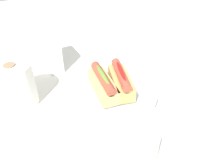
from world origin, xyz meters
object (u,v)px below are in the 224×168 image
at_px(paper_towel_roll, 15,86).
at_px(napkin_box, 51,49).
at_px(serving_bowl, 112,93).
at_px(hotdog_front, 121,80).
at_px(water_glass, 140,152).
at_px(hotdog_back, 103,83).

distance_m(paper_towel_roll, napkin_box, 0.21).
xyz_separation_m(serving_bowl, paper_towel_roll, (0.06, 0.27, 0.05)).
bearing_deg(hotdog_front, serving_bowl, 89.92).
bearing_deg(serving_bowl, water_glass, 176.56).
bearing_deg(napkin_box, serving_bowl, -158.21).
relative_size(hotdog_back, paper_towel_roll, 1.14).
xyz_separation_m(hotdog_front, paper_towel_roll, (0.06, 0.30, 0.01)).
bearing_deg(serving_bowl, napkin_box, 32.74).
bearing_deg(hotdog_back, paper_towel_roll, 76.34).
bearing_deg(napkin_box, water_glass, -175.08).
height_order(hotdog_back, napkin_box, napkin_box).
bearing_deg(paper_towel_roll, hotdog_front, -101.20).
relative_size(hotdog_front, napkin_box, 1.03).
distance_m(serving_bowl, paper_towel_roll, 0.28).
relative_size(serving_bowl, water_glass, 3.04).
relative_size(hotdog_back, napkin_box, 1.01).
bearing_deg(water_glass, paper_towel_roll, 40.04).
xyz_separation_m(water_glass, paper_towel_roll, (0.30, 0.25, 0.02)).
height_order(water_glass, napkin_box, napkin_box).
distance_m(hotdog_front, hotdog_back, 0.05).
height_order(serving_bowl, napkin_box, napkin_box).
bearing_deg(hotdog_front, hotdog_back, 89.92).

